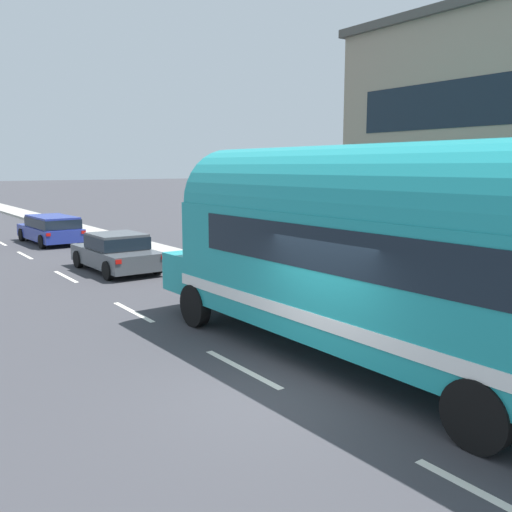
# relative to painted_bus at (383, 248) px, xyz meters

# --- Properties ---
(ground_plane) EXTENTS (300.00, 300.00, 0.00)m
(ground_plane) POSITION_rel_painted_bus_xyz_m (-1.94, 0.22, -2.30)
(ground_plane) COLOR #38383D
(lane_markings) EXTENTS (3.98, 80.00, 0.01)m
(lane_markings) POSITION_rel_painted_bus_xyz_m (0.76, 13.14, -2.30)
(lane_markings) COLOR silver
(lane_markings) RESTS_ON ground
(sidewalk_slab) EXTENTS (1.97, 90.00, 0.15)m
(sidewalk_slab) POSITION_rel_painted_bus_xyz_m (2.89, 10.22, -2.23)
(sidewalk_slab) COLOR #9E9B93
(sidewalk_slab) RESTS_ON ground
(painted_bus) EXTENTS (2.77, 11.83, 4.12)m
(painted_bus) POSITION_rel_painted_bus_xyz_m (0.00, 0.00, 0.00)
(painted_bus) COLOR teal
(painted_bus) RESTS_ON ground
(car_lead) EXTENTS (2.05, 4.33, 1.37)m
(car_lead) POSITION_rel_painted_bus_xyz_m (-0.10, 12.38, -1.57)
(car_lead) COLOR #474C51
(car_lead) RESTS_ON ground
(car_second) EXTENTS (2.12, 4.79, 1.37)m
(car_second) POSITION_rel_painted_bus_xyz_m (0.04, 21.15, -1.51)
(car_second) COLOR navy
(car_second) RESTS_ON ground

